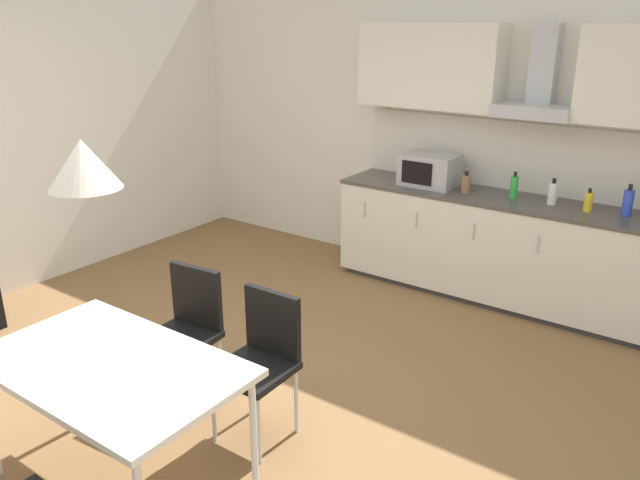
{
  "coord_description": "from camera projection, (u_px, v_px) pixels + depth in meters",
  "views": [
    {
      "loc": [
        2.45,
        -2.43,
        2.34
      ],
      "look_at": [
        0.3,
        0.59,
        1.0
      ],
      "focal_mm": 35.0,
      "sensor_mm": 36.0,
      "label": 1
    }
  ],
  "objects": [
    {
      "name": "bottle_white",
      "position": [
        553.0,
        193.0,
        4.97
      ],
      "size": [
        0.07,
        0.07,
        0.21
      ],
      "color": "white",
      "rests_on": "kitchen_counter"
    },
    {
      "name": "chair_far_right",
      "position": [
        262.0,
        351.0,
        3.57
      ],
      "size": [
        0.4,
        0.4,
        0.87
      ],
      "color": "black",
      "rests_on": "ground_plane"
    },
    {
      "name": "microwave",
      "position": [
        430.0,
        170.0,
        5.52
      ],
      "size": [
        0.48,
        0.35,
        0.28
      ],
      "color": "#ADADB2",
      "rests_on": "kitchen_counter"
    },
    {
      "name": "pendant_lamp",
      "position": [
        83.0,
        164.0,
        2.72
      ],
      "size": [
        0.32,
        0.32,
        0.22
      ],
      "primitive_type": "cone",
      "color": "silver"
    },
    {
      "name": "bottle_green",
      "position": [
        514.0,
        187.0,
        5.14
      ],
      "size": [
        0.06,
        0.06,
        0.22
      ],
      "color": "green",
      "rests_on": "kitchen_counter"
    },
    {
      "name": "bottle_yellow",
      "position": [
        588.0,
        202.0,
        4.79
      ],
      "size": [
        0.07,
        0.07,
        0.18
      ],
      "color": "yellow",
      "rests_on": "kitchen_counter"
    },
    {
      "name": "bottle_blue",
      "position": [
        628.0,
        202.0,
        4.69
      ],
      "size": [
        0.08,
        0.08,
        0.24
      ],
      "color": "blue",
      "rests_on": "kitchen_counter"
    },
    {
      "name": "bottle_brown",
      "position": [
        466.0,
        184.0,
        5.3
      ],
      "size": [
        0.08,
        0.08,
        0.19
      ],
      "color": "brown",
      "rests_on": "kitchen_counter"
    },
    {
      "name": "chair_far_left",
      "position": [
        187.0,
        322.0,
        3.9
      ],
      "size": [
        0.43,
        0.43,
        0.87
      ],
      "color": "black",
      "rests_on": "ground_plane"
    },
    {
      "name": "upper_wall_cabinets",
      "position": [
        540.0,
        72.0,
        4.87
      ],
      "size": [
        3.14,
        0.4,
        0.71
      ],
      "color": "silver"
    },
    {
      "name": "ground_plane",
      "position": [
        228.0,
        404.0,
        4.0
      ],
      "size": [
        8.26,
        8.48,
        0.02
      ],
      "primitive_type": "cube",
      "color": "brown"
    },
    {
      "name": "dining_table",
      "position": [
        110.0,
        371.0,
        3.07
      ],
      "size": [
        1.35,
        0.82,
        0.74
      ],
      "color": "silver",
      "rests_on": "ground_plane"
    },
    {
      "name": "backsplash_tile",
      "position": [
        536.0,
        159.0,
        5.23
      ],
      "size": [
        3.14,
        0.02,
        0.59
      ],
      "primitive_type": "cube",
      "color": "silver",
      "rests_on": "kitchen_counter"
    },
    {
      "name": "wall_back",
      "position": [
        437.0,
        129.0,
        5.74
      ],
      "size": [
        6.61,
        0.1,
        2.7
      ],
      "primitive_type": "cube",
      "color": "silver",
      "rests_on": "ground_plane"
    },
    {
      "name": "kitchen_counter",
      "position": [
        515.0,
        252.0,
        5.27
      ],
      "size": [
        3.16,
        0.62,
        0.91
      ],
      "color": "#333333",
      "rests_on": "ground_plane"
    }
  ]
}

